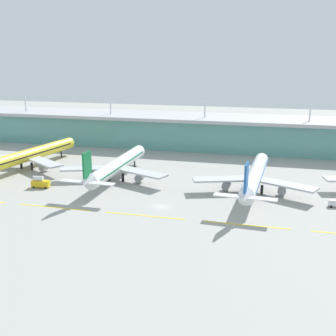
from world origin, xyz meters
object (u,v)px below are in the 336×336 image
at_px(airliner_nearest, 28,155).
at_px(airliner_near_middle, 117,166).
at_px(airliner_far_middle, 255,177).
at_px(baggage_cart, 334,204).
at_px(fuel_truck, 40,182).
at_px(safety_cone_left_wingtip, 28,188).

bearing_deg(airliner_nearest, airliner_near_middle, -9.49).
xyz_separation_m(airliner_far_middle, baggage_cart, (28.76, -10.13, -5.19)).
bearing_deg(fuel_truck, airliner_nearest, 129.08).
height_order(airliner_nearest, airliner_far_middle, same).
height_order(airliner_far_middle, baggage_cart, airliner_far_middle).
relative_size(airliner_nearest, fuel_truck, 9.56).
xyz_separation_m(airliner_near_middle, fuel_truck, (-26.90, -17.84, -4.19)).
distance_m(airliner_near_middle, fuel_truck, 32.55).
distance_m(baggage_cart, fuel_truck, 114.39).
bearing_deg(airliner_nearest, baggage_cart, -8.80).
height_order(airliner_near_middle, fuel_truck, airliner_near_middle).
distance_m(airliner_near_middle, baggage_cart, 88.49).
distance_m(airliner_nearest, safety_cone_left_wingtip, 33.61).
height_order(airliner_near_middle, airliner_far_middle, same).
distance_m(airliner_far_middle, fuel_truck, 86.93).
distance_m(airliner_nearest, baggage_cart, 136.99).
relative_size(airliner_far_middle, safety_cone_left_wingtip, 95.31).
distance_m(airliner_nearest, fuel_truck, 33.56).
bearing_deg(safety_cone_left_wingtip, airliner_far_middle, 11.11).
xyz_separation_m(airliner_nearest, safety_cone_left_wingtip, (16.92, -28.40, -6.11)).
distance_m(airliner_far_middle, baggage_cart, 30.94).
xyz_separation_m(airliner_far_middle, fuel_truck, (-85.52, -15.04, -4.19)).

